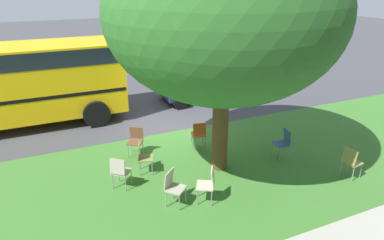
{
  "coord_description": "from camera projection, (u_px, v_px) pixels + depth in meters",
  "views": [
    {
      "loc": [
        3.98,
        10.5,
        4.96
      ],
      "look_at": [
        0.1,
        1.74,
        1.01
      ],
      "focal_mm": 31.9,
      "sensor_mm": 36.0,
      "label": 1
    }
  ],
  "objects": [
    {
      "name": "chair_6",
      "position": [
        351.0,
        161.0,
        9.05
      ],
      "size": [
        0.47,
        0.47,
        0.88
      ],
      "color": "olive",
      "rests_on": "ground"
    },
    {
      "name": "street_tree",
      "position": [
        224.0,
        16.0,
        8.17
      ],
      "size": [
        5.8,
        5.8,
        6.32
      ],
      "color": "brown",
      "rests_on": "ground"
    },
    {
      "name": "chair_4",
      "position": [
        199.0,
        133.0,
        10.68
      ],
      "size": [
        0.5,
        0.51,
        0.88
      ],
      "color": "#C64C1E",
      "rests_on": "ground"
    },
    {
      "name": "grass_verge",
      "position": [
        216.0,
        171.0,
        9.55
      ],
      "size": [
        48.0,
        6.0,
        0.01
      ],
      "primitive_type": "cube",
      "color": "#3D752D",
      "rests_on": "ground"
    },
    {
      "name": "chair_1",
      "position": [
        136.0,
        139.0,
        10.27
      ],
      "size": [
        0.57,
        0.58,
        0.88
      ],
      "color": "brown",
      "rests_on": "ground"
    },
    {
      "name": "chair_0",
      "position": [
        173.0,
        185.0,
        7.96
      ],
      "size": [
        0.59,
        0.59,
        0.88
      ],
      "color": "#ADA393",
      "rests_on": "ground"
    },
    {
      "name": "ground",
      "position": [
        175.0,
        129.0,
        12.26
      ],
      "size": [
        80.0,
        80.0,
        0.0
      ],
      "primitive_type": "plane",
      "color": "#424247"
    },
    {
      "name": "chair_3",
      "position": [
        283.0,
        141.0,
        10.14
      ],
      "size": [
        0.49,
        0.49,
        0.88
      ],
      "color": "#335184",
      "rests_on": "ground"
    },
    {
      "name": "chair_2",
      "position": [
        143.0,
        156.0,
        9.3
      ],
      "size": [
        0.53,
        0.52,
        0.88
      ],
      "color": "olive",
      "rests_on": "ground"
    },
    {
      "name": "parked_car",
      "position": [
        203.0,
        80.0,
        15.08
      ],
      "size": [
        3.7,
        1.92,
        1.65
      ],
      "color": "navy",
      "rests_on": "ground"
    },
    {
      "name": "chair_5",
      "position": [
        120.0,
        170.0,
        8.59
      ],
      "size": [
        0.58,
        0.59,
        0.88
      ],
      "color": "#ADA393",
      "rests_on": "ground"
    },
    {
      "name": "chair_7",
      "position": [
        208.0,
        183.0,
        8.05
      ],
      "size": [
        0.57,
        0.57,
        0.88
      ],
      "color": "beige",
      "rests_on": "ground"
    }
  ]
}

